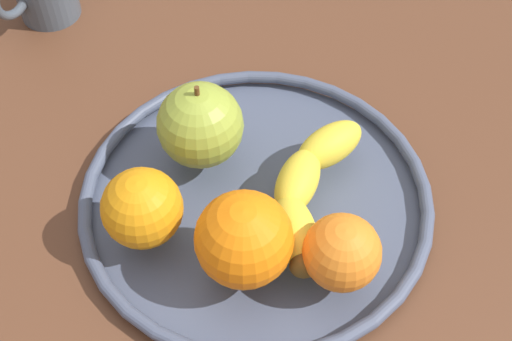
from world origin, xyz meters
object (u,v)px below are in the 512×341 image
object	(u,v)px
banana	(308,188)
orange_back_right	(244,239)
apple	(200,125)
orange_center	(142,208)
fruit_bowl	(256,197)
orange_front_left	(342,252)

from	to	relation	value
banana	orange_back_right	distance (cm)	8.70
apple	orange_center	world-z (taller)	apple
apple	orange_center	xyz separation A→B (cm)	(9.49, 0.66, -0.51)
apple	orange_center	distance (cm)	9.52
fruit_bowl	orange_front_left	size ratio (longest dim) A/B	5.08
banana	orange_front_left	world-z (taller)	orange_front_left
apple	orange_front_left	size ratio (longest dim) A/B	1.37
apple	orange_back_right	bearing A→B (deg)	49.24
fruit_bowl	orange_center	xyz separation A→B (cm)	(8.21, -5.79, 4.23)
fruit_bowl	orange_center	size ratio (longest dim) A/B	4.69
fruit_bowl	apple	xyz separation A→B (cm)	(-1.28, -6.44, 4.74)
fruit_bowl	banana	world-z (taller)	banana
orange_center	fruit_bowl	bearing A→B (deg)	144.83
banana	apple	bearing A→B (deg)	-99.03
orange_front_left	apple	bearing A→B (deg)	-106.68
fruit_bowl	orange_back_right	size ratio (longest dim) A/B	4.05
apple	orange_front_left	xyz separation A→B (cm)	(4.88, 16.27, -0.76)
banana	apple	world-z (taller)	apple
apple	orange_back_right	size ratio (longest dim) A/B	1.10
orange_front_left	orange_back_right	world-z (taller)	orange_back_right
fruit_bowl	orange_back_right	xyz separation A→B (cm)	(6.85, 2.98, 4.76)
orange_center	apple	bearing A→B (deg)	-176.05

